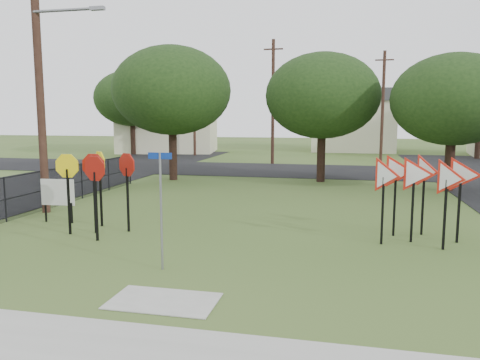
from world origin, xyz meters
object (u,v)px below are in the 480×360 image
street_name_sign (161,202)px  stop_sign_cluster (97,174)px  yield_sign_cluster (421,178)px  info_board (58,194)px

street_name_sign → stop_sign_cluster: street_name_sign is taller
stop_sign_cluster → yield_sign_cluster: size_ratio=0.81×
info_board → street_name_sign: bearing=-36.2°
info_board → yield_sign_cluster: bearing=0.4°
street_name_sign → yield_sign_cluster: street_name_sign is taller
street_name_sign → yield_sign_cluster: (6.01, 3.84, 0.24)m
yield_sign_cluster → info_board: bearing=-179.6°
street_name_sign → stop_sign_cluster: bearing=138.5°
yield_sign_cluster → info_board: 11.17m
stop_sign_cluster → info_board: (-2.00, 0.99, -0.83)m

